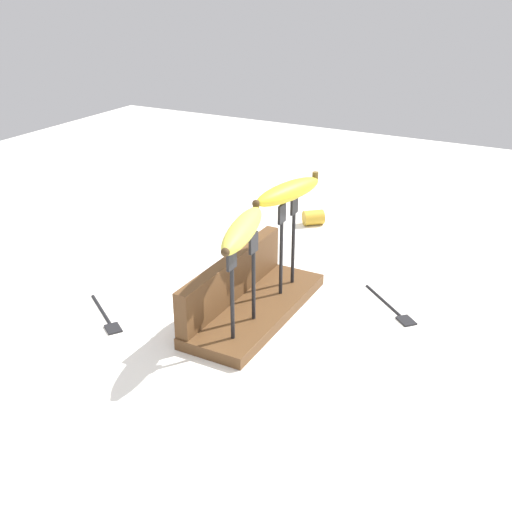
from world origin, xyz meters
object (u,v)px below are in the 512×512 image
(fork_stand_left, at_px, (243,277))
(fork_fallen_near, at_px, (394,309))
(banana_raised_left, at_px, (243,230))
(banana_raised_right, at_px, (289,191))
(fork_fallen_far, at_px, (107,318))
(banana_chunk_near, at_px, (314,217))
(fork_stand_right, at_px, (288,237))

(fork_stand_left, xyz_separation_m, fork_fallen_near, (0.22, -0.21, -0.12))
(banana_raised_left, relative_size, banana_raised_right, 1.07)
(banana_raised_right, xyz_separation_m, fork_fallen_far, (-0.24, 0.26, -0.22))
(banana_raised_left, relative_size, banana_chunk_near, 3.10)
(fork_stand_right, relative_size, banana_chunk_near, 2.89)
(banana_chunk_near, bearing_deg, banana_raised_left, -169.07)
(fork_fallen_far, bearing_deg, banana_raised_left, -76.14)
(fork_fallen_far, xyz_separation_m, banana_chunk_near, (0.63, -0.15, 0.02))
(fork_stand_right, relative_size, fork_fallen_near, 1.35)
(fork_fallen_near, xyz_separation_m, banana_chunk_near, (0.34, 0.32, 0.02))
(banana_chunk_near, bearing_deg, fork_fallen_far, 166.59)
(fork_fallen_near, bearing_deg, banana_raised_left, 137.18)
(fork_stand_left, height_order, fork_stand_right, fork_stand_right)
(banana_raised_left, bearing_deg, banana_raised_right, 0.01)
(fork_fallen_near, relative_size, banana_chunk_near, 2.14)
(banana_raised_left, bearing_deg, banana_chunk_near, 10.93)
(fork_stand_right, relative_size, fork_fallen_far, 1.28)
(fork_stand_left, height_order, banana_raised_right, banana_raised_right)
(banana_raised_right, bearing_deg, fork_stand_left, -180.00)
(fork_stand_right, bearing_deg, fork_stand_left, -180.00)
(fork_fallen_near, bearing_deg, banana_chunk_near, 42.99)
(fork_stand_left, distance_m, banana_raised_left, 0.09)
(fork_fallen_far, height_order, banana_chunk_near, banana_chunk_near)
(banana_raised_left, height_order, banana_chunk_near, banana_raised_left)
(fork_stand_right, height_order, fork_fallen_near, fork_stand_right)
(banana_raised_right, distance_m, fork_fallen_far, 0.42)
(fork_fallen_far, bearing_deg, fork_stand_right, -47.28)
(banana_raised_left, bearing_deg, fork_fallen_far, 103.86)
(banana_chunk_near, bearing_deg, banana_raised_right, -164.36)
(fork_fallen_far, bearing_deg, fork_stand_left, -76.12)
(banana_raised_left, xyz_separation_m, fork_fallen_near, (0.22, -0.21, -0.21))
(fork_fallen_near, bearing_deg, fork_stand_left, 137.17)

